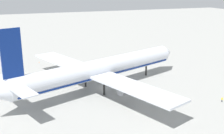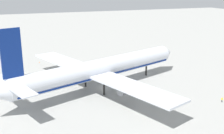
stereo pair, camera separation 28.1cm
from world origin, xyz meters
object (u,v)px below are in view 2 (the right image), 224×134
airliner (99,69)px  ground_worker_0 (222,100)px  traffic_cone_1 (39,62)px  traffic_cone_2 (139,56)px

airliner → ground_worker_0: (33.12, -25.44, -6.63)m
airliner → traffic_cone_1: (-15.53, 44.33, -7.20)m
traffic_cone_1 → airliner: bearing=-70.7°
ground_worker_0 → traffic_cone_1: 85.06m
ground_worker_0 → airliner: bearing=142.5°
traffic_cone_1 → traffic_cone_2: 50.89m
airliner → ground_worker_0: 42.28m
traffic_cone_1 → traffic_cone_2: size_ratio=1.00×
traffic_cone_2 → airliner: bearing=-133.1°
airliner → traffic_cone_1: bearing=109.3°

